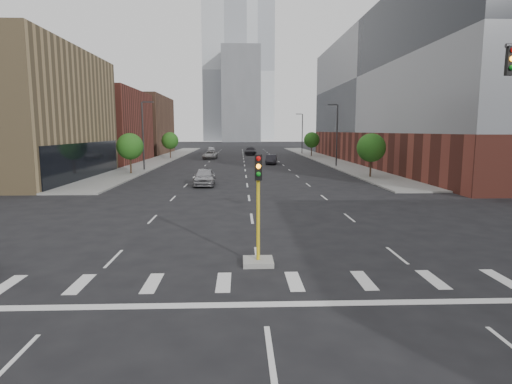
{
  "coord_description": "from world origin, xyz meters",
  "views": [
    {
      "loc": [
        -0.71,
        -7.48,
        5.3
      ],
      "look_at": [
        0.03,
        11.93,
        2.5
      ],
      "focal_mm": 30.0,
      "sensor_mm": 36.0,
      "label": 1
    }
  ],
  "objects": [
    {
      "name": "car_near_left",
      "position": [
        -4.15,
        33.94,
        0.84
      ],
      "size": [
        2.01,
        4.96,
        1.69
      ],
      "primitive_type": "imported",
      "rotation": [
        0.0,
        0.0,
        0.0
      ],
      "color": "#9C9CA0",
      "rests_on": "ground"
    },
    {
      "name": "building_right_main",
      "position": [
        29.5,
        60.0,
        11.0
      ],
      "size": [
        24.0,
        70.0,
        22.0
      ],
      "color": "brown",
      "rests_on": "ground"
    },
    {
      "name": "tree_left_far",
      "position": [
        -14.0,
        75.0,
        3.39
      ],
      "size": [
        3.2,
        3.2,
        4.85
      ],
      "color": "#382619",
      "rests_on": "ground"
    },
    {
      "name": "tower_mid",
      "position": [
        0.0,
        200.0,
        22.0
      ],
      "size": [
        18.0,
        18.0,
        44.0
      ],
      "primitive_type": "cube",
      "color": "slate",
      "rests_on": "ground"
    },
    {
      "name": "tower_right",
      "position": [
        10.0,
        260.0,
        40.0
      ],
      "size": [
        20.0,
        20.0,
        80.0
      ],
      "primitive_type": "cube",
      "color": "#B2B7BC",
      "rests_on": "ground"
    },
    {
      "name": "building_left_far_a",
      "position": [
        -27.5,
        66.0,
        6.0
      ],
      "size": [
        20.0,
        22.0,
        12.0
      ],
      "primitive_type": "cube",
      "color": "brown",
      "rests_on": "ground"
    },
    {
      "name": "streetlight_left",
      "position": [
        -13.41,
        50.0,
        5.01
      ],
      "size": [
        1.6,
        0.22,
        9.07
      ],
      "color": "#2D2D30",
      "rests_on": "ground"
    },
    {
      "name": "median_traffic_signal",
      "position": [
        0.0,
        8.97,
        0.97
      ],
      "size": [
        1.2,
        1.2,
        4.4
      ],
      "color": "#999993",
      "rests_on": "ground"
    },
    {
      "name": "building_left_far_b",
      "position": [
        -27.5,
        92.0,
        6.5
      ],
      "size": [
        20.0,
        24.0,
        13.0
      ],
      "primitive_type": "cube",
      "color": "brown",
      "rests_on": "ground"
    },
    {
      "name": "car_far_left",
      "position": [
        -6.33,
        73.85,
        0.72
      ],
      "size": [
        2.77,
        5.33,
        1.43
      ],
      "primitive_type": "imported",
      "rotation": [
        0.0,
        0.0,
        -0.08
      ],
      "color": "#B5B5B5",
      "rests_on": "ground"
    },
    {
      "name": "car_distant",
      "position": [
        -7.45,
        94.51,
        0.79
      ],
      "size": [
        2.24,
        4.76,
        1.58
      ],
      "primitive_type": "imported",
      "rotation": [
        0.0,
        0.0,
        0.08
      ],
      "color": "silver",
      "rests_on": "ground"
    },
    {
      "name": "car_mid_right",
      "position": [
        4.28,
        60.27,
        0.76
      ],
      "size": [
        2.17,
        4.75,
        1.51
      ],
      "primitive_type": "imported",
      "rotation": [
        0.0,
        0.0,
        -0.13
      ],
      "color": "#232228",
      "rests_on": "ground"
    },
    {
      "name": "sidewalk_right_far",
      "position": [
        15.0,
        74.0,
        0.07
      ],
      "size": [
        5.0,
        92.0,
        0.15
      ],
      "primitive_type": "cube",
      "color": "gray",
      "rests_on": "ground"
    },
    {
      "name": "streetlight_right_a",
      "position": [
        13.41,
        55.0,
        5.01
      ],
      "size": [
        1.6,
        0.22,
        9.07
      ],
      "color": "#2D2D30",
      "rests_on": "ground"
    },
    {
      "name": "tree_left_near",
      "position": [
        -14.0,
        45.0,
        3.39
      ],
      "size": [
        3.2,
        3.2,
        4.85
      ],
      "color": "#382619",
      "rests_on": "ground"
    },
    {
      "name": "car_deep_right",
      "position": [
        1.58,
        86.07,
        0.85
      ],
      "size": [
        2.57,
        5.91,
        1.69
      ],
      "primitive_type": "imported",
      "rotation": [
        0.0,
        0.0,
        0.04
      ],
      "color": "black",
      "rests_on": "ground"
    },
    {
      "name": "tree_right_near",
      "position": [
        14.0,
        40.0,
        3.39
      ],
      "size": [
        3.2,
        3.2,
        4.85
      ],
      "color": "#382619",
      "rests_on": "ground"
    },
    {
      "name": "tree_right_far",
      "position": [
        14.0,
        80.0,
        3.39
      ],
      "size": [
        3.2,
        3.2,
        4.85
      ],
      "color": "#382619",
      "rests_on": "ground"
    },
    {
      "name": "streetlight_right_b",
      "position": [
        13.41,
        90.0,
        5.01
      ],
      "size": [
        1.6,
        0.22,
        9.07
      ],
      "color": "#2D2D30",
      "rests_on": "ground"
    },
    {
      "name": "tower_left",
      "position": [
        -8.0,
        220.0,
        35.0
      ],
      "size": [
        22.0,
        22.0,
        70.0
      ],
      "primitive_type": "cube",
      "color": "#B2B7BC",
      "rests_on": "ground"
    },
    {
      "name": "sidewalk_left_far",
      "position": [
        -15.0,
        74.0,
        0.07
      ],
      "size": [
        5.0,
        92.0,
        0.15
      ],
      "primitive_type": "cube",
      "color": "gray",
      "rests_on": "ground"
    }
  ]
}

